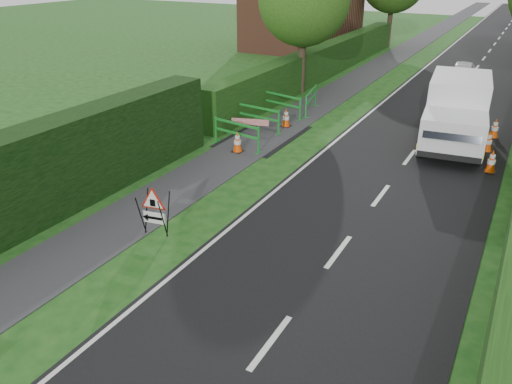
% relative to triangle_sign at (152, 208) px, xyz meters
% --- Properties ---
extents(ground, '(120.00, 120.00, 0.00)m').
position_rel_triangle_sign_xyz_m(ground, '(1.84, -3.02, -0.78)').
color(ground, '#154413').
rests_on(ground, ground).
extents(road_surface, '(6.00, 90.00, 0.02)m').
position_rel_triangle_sign_xyz_m(road_surface, '(4.34, 31.98, -0.77)').
color(road_surface, black).
rests_on(road_surface, ground).
extents(footpath, '(2.00, 90.00, 0.02)m').
position_rel_triangle_sign_xyz_m(footpath, '(-1.16, 31.98, -0.77)').
color(footpath, '#2D2D30').
rests_on(footpath, ground).
extents(hedge_west_far, '(1.00, 24.00, 1.80)m').
position_rel_triangle_sign_xyz_m(hedge_west_far, '(-3.16, 18.98, -0.78)').
color(hedge_west_far, '#14380F').
rests_on(hedge_west_far, ground).
extents(house_west, '(7.50, 7.40, 7.88)m').
position_rel_triangle_sign_xyz_m(house_west, '(-8.16, 26.98, 2.12)').
color(house_west, brown).
rests_on(house_west, ground).
extents(triangle_sign, '(0.89, 0.89, 1.12)m').
position_rel_triangle_sign_xyz_m(triangle_sign, '(0.00, 0.00, 0.00)').
color(triangle_sign, black).
rests_on(triangle_sign, ground).
extents(works_van, '(2.64, 5.43, 2.38)m').
position_rel_triangle_sign_xyz_m(works_van, '(5.34, 10.64, 0.49)').
color(works_van, silver).
rests_on(works_van, ground).
extents(traffic_cone_0, '(0.38, 0.38, 0.79)m').
position_rel_triangle_sign_xyz_m(traffic_cone_0, '(6.91, 8.41, -0.38)').
color(traffic_cone_0, black).
rests_on(traffic_cone_0, ground).
extents(traffic_cone_1, '(0.38, 0.38, 0.79)m').
position_rel_triangle_sign_xyz_m(traffic_cone_1, '(6.60, 10.41, -0.38)').
color(traffic_cone_1, black).
rests_on(traffic_cone_1, ground).
extents(traffic_cone_2, '(0.38, 0.38, 0.79)m').
position_rel_triangle_sign_xyz_m(traffic_cone_2, '(6.65, 12.13, -0.38)').
color(traffic_cone_2, black).
rests_on(traffic_cone_2, ground).
extents(traffic_cone_3, '(0.38, 0.38, 0.79)m').
position_rel_triangle_sign_xyz_m(traffic_cone_3, '(-1.19, 6.04, -0.38)').
color(traffic_cone_3, black).
rests_on(traffic_cone_3, ground).
extents(traffic_cone_4, '(0.38, 0.38, 0.79)m').
position_rel_triangle_sign_xyz_m(traffic_cone_4, '(-0.95, 9.50, -0.38)').
color(traffic_cone_4, black).
rests_on(traffic_cone_4, ground).
extents(ped_barrier_0, '(2.09, 0.65, 1.00)m').
position_rel_triangle_sign_xyz_m(ped_barrier_0, '(-1.45, 6.42, -0.15)').
color(ped_barrier_0, '#198B29').
rests_on(ped_barrier_0, ground).
extents(ped_barrier_1, '(2.09, 0.62, 1.00)m').
position_rel_triangle_sign_xyz_m(ped_barrier_1, '(-1.75, 8.59, -0.15)').
color(ped_barrier_1, '#198B29').
rests_on(ped_barrier_1, ground).
extents(ped_barrier_2, '(2.09, 0.81, 1.00)m').
position_rel_triangle_sign_xyz_m(ped_barrier_2, '(-1.78, 10.80, -0.15)').
color(ped_barrier_2, '#198B29').
rests_on(ped_barrier_2, ground).
extents(ped_barrier_3, '(0.75, 2.09, 1.00)m').
position_rel_triangle_sign_xyz_m(ped_barrier_3, '(-0.94, 12.02, -0.15)').
color(ped_barrier_3, '#198B29').
rests_on(ped_barrier_3, ground).
extents(redwhite_plank, '(1.44, 0.49, 0.25)m').
position_rel_triangle_sign_xyz_m(redwhite_plank, '(-1.85, 8.12, -0.78)').
color(redwhite_plank, red).
rests_on(redwhite_plank, ground).
extents(hatchback_car, '(1.56, 3.34, 1.11)m').
position_rel_triangle_sign_xyz_m(hatchback_car, '(4.08, 21.33, -0.22)').
color(hatchback_car, silver).
rests_on(hatchback_car, ground).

